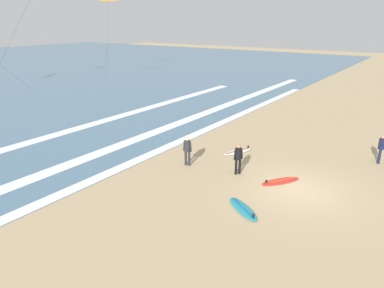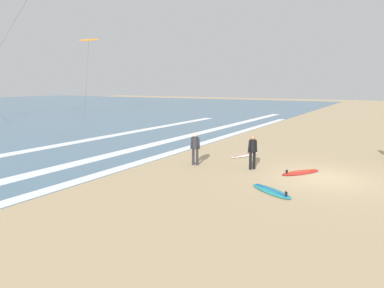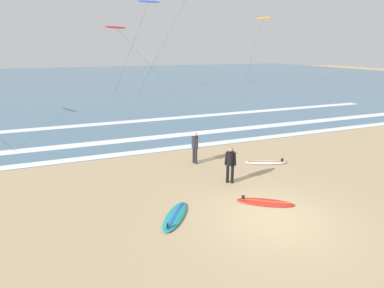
{
  "view_description": "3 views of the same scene",
  "coord_description": "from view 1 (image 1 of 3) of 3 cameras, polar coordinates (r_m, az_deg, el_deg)",
  "views": [
    {
      "loc": [
        -15.02,
        -4.45,
        7.45
      ],
      "look_at": [
        -0.24,
        5.8,
        1.16
      ],
      "focal_mm": 33.46,
      "sensor_mm": 36.0,
      "label": 1
    },
    {
      "loc": [
        -15.78,
        -2.58,
        3.96
      ],
      "look_at": [
        -1.15,
        5.73,
        1.16
      ],
      "focal_mm": 33.97,
      "sensor_mm": 36.0,
      "label": 2
    },
    {
      "loc": [
        -5.99,
        -7.79,
        5.52
      ],
      "look_at": [
        -1.22,
        4.47,
        1.5
      ],
      "focal_mm": 29.26,
      "sensor_mm": 36.0,
      "label": 3
    }
  ],
  "objects": [
    {
      "name": "wave_foam_outer_break",
      "position": [
        26.21,
        -20.32,
        1.56
      ],
      "size": [
        45.31,
        0.98,
        0.01
      ],
      "primitive_type": "cube",
      "color": "white",
      "rests_on": "ocean_surface"
    },
    {
      "name": "surfboard_near_water",
      "position": [
        21.35,
        7.31,
        -1.18
      ],
      "size": [
        2.18,
        1.31,
        0.25
      ],
      "color": "silver",
      "rests_on": "ground"
    },
    {
      "name": "surfer_foreground_main",
      "position": [
        18.98,
        -0.74,
        -0.73
      ],
      "size": [
        0.32,
        0.52,
        1.6
      ],
      "color": "#232328",
      "rests_on": "ground"
    },
    {
      "name": "surfer_right_near",
      "position": [
        18.04,
        7.39,
        -1.98
      ],
      "size": [
        0.46,
        0.37,
        1.6
      ],
      "color": "black",
      "rests_on": "ground"
    },
    {
      "name": "kite_orange_mid_center",
      "position": [
        55.07,
        -13.1,
        21.38
      ],
      "size": [
        6.13,
        5.71,
        10.19
      ],
      "color": "orange",
      "rests_on": "ground"
    },
    {
      "name": "wave_foam_mid_break",
      "position": [
        23.8,
        -8.68,
        0.84
      ],
      "size": [
        59.23,
        0.95,
        0.01
      ],
      "primitive_type": "cube",
      "color": "white",
      "rests_on": "ocean_surface"
    },
    {
      "name": "wave_foam_shoreline",
      "position": [
        22.62,
        -2.78,
        0.06
      ],
      "size": [
        45.03,
        0.71,
        0.01
      ],
      "primitive_type": "cube",
      "color": "white",
      "rests_on": "ocean_surface"
    },
    {
      "name": "surfboard_left_pile",
      "position": [
        15.15,
        8.14,
        -10.19
      ],
      "size": [
        1.69,
        2.07,
        0.25
      ],
      "color": "teal",
      "rests_on": "ground"
    },
    {
      "name": "ground_plane",
      "position": [
        17.34,
        16.54,
        -7.02
      ],
      "size": [
        160.0,
        160.0,
        0.0
      ],
      "primitive_type": "plane",
      "color": "tan"
    },
    {
      "name": "surfboard_foreground_flat",
      "position": [
        17.91,
        13.93,
        -5.75
      ],
      "size": [
        2.09,
        1.64,
        0.25
      ],
      "color": "red",
      "rests_on": "ground"
    },
    {
      "name": "surfer_background_far",
      "position": [
        21.81,
        27.93,
        -0.37
      ],
      "size": [
        0.51,
        0.32,
        1.6
      ],
      "color": "#141938",
      "rests_on": "ground"
    }
  ]
}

